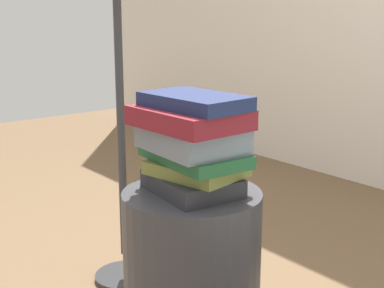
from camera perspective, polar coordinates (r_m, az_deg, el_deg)
The scene contains 6 objects.
book_charcoal at distance 1.42m, azimuth -0.10°, elevation -4.13°, with size 0.23×0.18×0.05m, color #28282D.
book_olive at distance 1.41m, azimuth 0.46°, elevation -2.58°, with size 0.23×0.18×0.03m, color olive.
book_forest at distance 1.40m, azimuth 0.36°, elevation -1.27°, with size 0.29×0.17×0.03m, color #1E512D.
book_slate at distance 1.38m, azimuth -0.01°, elevation 0.53°, with size 0.25×0.20×0.06m, color slate.
book_maroon at distance 1.37m, azimuth -0.26°, elevation 2.79°, with size 0.28×0.21×0.05m, color maroon.
book_navy at distance 1.36m, azimuth 0.30°, elevation 4.53°, with size 0.27×0.16×0.04m, color #19234C.
Camera 1 is at (1.05, -0.85, 1.03)m, focal length 50.84 mm.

